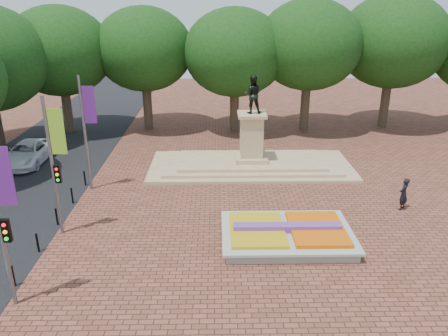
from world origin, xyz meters
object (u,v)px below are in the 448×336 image
Objects in this scene: monument at (251,156)px; van at (28,153)px; flower_bed at (287,234)px; pedestrian at (403,194)px.

van is (-15.89, 1.16, -0.12)m from monument.
pedestrian reaches higher than flower_bed.
pedestrian is at bearing 25.76° from flower_bed.
flower_bed is 0.45× the size of monument.
monument reaches higher than flower_bed.
flower_bed is 7.74m from pedestrian.
monument is 7.53× the size of pedestrian.
monument is 2.54× the size of van.
monument is (-1.03, 10.00, 0.50)m from flower_bed.
monument is at bearing 95.87° from flower_bed.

